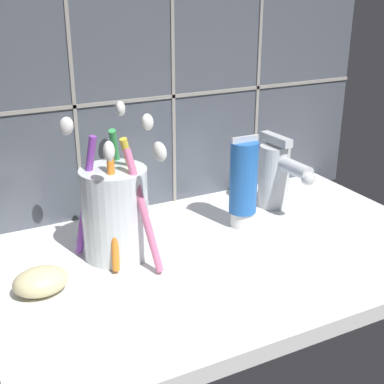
% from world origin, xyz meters
% --- Properties ---
extents(sink_counter, '(0.59, 0.37, 0.02)m').
position_xyz_m(sink_counter, '(0.00, 0.00, 0.01)').
color(sink_counter, white).
rests_on(sink_counter, ground).
extents(tile_wall_backsplash, '(0.69, 0.02, 0.49)m').
position_xyz_m(tile_wall_backsplash, '(0.00, 0.19, 0.24)').
color(tile_wall_backsplash, '#4C515B').
rests_on(tile_wall_backsplash, ground).
extents(toothbrush_cup, '(0.13, 0.18, 0.18)m').
position_xyz_m(toothbrush_cup, '(-0.12, 0.05, 0.08)').
color(toothbrush_cup, silver).
rests_on(toothbrush_cup, sink_counter).
extents(toothpaste_tube, '(0.04, 0.04, 0.13)m').
position_xyz_m(toothpaste_tube, '(0.06, 0.05, 0.08)').
color(toothpaste_tube, white).
rests_on(toothpaste_tube, sink_counter).
extents(sink_faucet, '(0.05, 0.11, 0.11)m').
position_xyz_m(sink_faucet, '(0.14, 0.09, 0.07)').
color(sink_faucet, silver).
rests_on(sink_faucet, sink_counter).
extents(soap_bar, '(0.06, 0.05, 0.03)m').
position_xyz_m(soap_bar, '(-0.23, 0.01, 0.03)').
color(soap_bar, beige).
rests_on(soap_bar, sink_counter).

